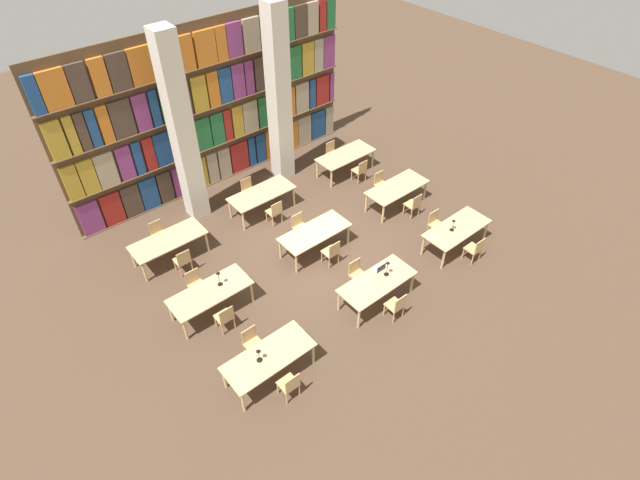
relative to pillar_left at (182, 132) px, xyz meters
The scene contains 36 objects.
ground_plane 5.26m from the pillar_left, 66.12° to the right, with size 40.00×40.00×0.00m, color #4C3828.
bookshelf_bank 2.18m from the pillar_left, 35.02° to the left, with size 10.34×0.35×5.50m.
pillar_left is the anchor object (origin of this frame).
pillar_center 3.49m from the pillar_left, ahead, with size 0.60×0.60×6.00m.
reading_table_0 7.18m from the pillar_left, 104.90° to the right, with size 2.16×0.93×0.76m.
chair_0 7.94m from the pillar_left, 103.22° to the right, with size 0.42×0.40×0.87m.
chair_1 6.58m from the pillar_left, 106.47° to the right, with size 0.42×0.40×0.87m.
desk_lamp_0 7.11m from the pillar_left, 106.80° to the right, with size 0.14×0.14×0.41m.
reading_table_1 7.12m from the pillar_left, 74.30° to the right, with size 2.16×0.93×0.76m.
chair_2 7.88m from the pillar_left, 75.95° to the right, with size 0.42×0.40×0.87m.
chair_3 6.52m from the pillar_left, 72.47° to the right, with size 0.42×0.40×0.87m.
desk_lamp_1 7.09m from the pillar_left, 71.38° to the right, with size 0.14×0.14×0.49m.
laptop 6.94m from the pillar_left, 70.79° to the right, with size 0.32×0.22×0.21m.
reading_table_2 8.59m from the pillar_left, 51.21° to the right, with size 2.16×0.93×0.76m.
chair_4 9.20m from the pillar_left, 54.45° to the right, with size 0.42×0.40×0.87m.
chair_5 8.08m from the pillar_left, 47.91° to the right, with size 0.42×0.40×0.87m.
desk_lamp_2 8.35m from the pillar_left, 52.24° to the right, with size 0.14×0.14×0.41m.
reading_table_3 4.94m from the pillar_left, 114.03° to the right, with size 2.16×0.93×0.76m.
chair_6 5.67m from the pillar_left, 111.04° to the right, with size 0.42×0.40×0.87m.
chair_7 4.49m from the pillar_left, 119.42° to the right, with size 0.42×0.40×0.87m.
desk_lamp_3 4.61m from the pillar_left, 110.06° to the right, with size 0.14×0.14×0.48m.
reading_table_4 4.87m from the pillar_left, 64.92° to the right, with size 2.16×0.93×0.76m.
chair_8 5.59m from the pillar_left, 68.39° to the right, with size 0.42×0.40×0.87m.
chair_9 4.42m from the pillar_left, 59.60° to the right, with size 0.42×0.40×0.87m.
reading_table_5 6.97m from the pillar_left, 36.07° to the right, with size 2.16×0.93×0.76m.
chair_10 7.50m from the pillar_left, 40.91° to the right, with size 0.42×0.40×0.87m.
chair_11 6.68m from the pillar_left, 30.31° to the right, with size 0.42×0.40×0.87m.
reading_table_6 3.20m from the pillar_left, 139.43° to the right, with size 2.16×0.93×0.76m.
chair_12 3.74m from the pillar_left, 127.07° to the right, with size 0.42×0.40×0.87m.
chair_13 3.10m from the pillar_left, 157.45° to the right, with size 0.42×0.40×0.87m.
reading_table_7 3.16m from the pillar_left, 37.63° to the right, with size 2.16×0.93×0.76m.
chair_14 3.66m from the pillar_left, 51.11° to the right, with size 0.42×0.40×0.87m.
chair_15 3.08m from the pillar_left, 18.50° to the right, with size 0.42×0.40×0.87m.
reading_table_8 5.95m from the pillar_left, 14.09° to the right, with size 2.16×0.93×0.76m.
chair_16 6.27m from the pillar_left, 21.33° to the right, with size 0.42×0.40×0.87m.
chair_17 5.94m from the pillar_left, ahead, with size 0.42×0.40×0.87m.
Camera 1 is at (-6.87, -8.55, 10.38)m, focal length 28.00 mm.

